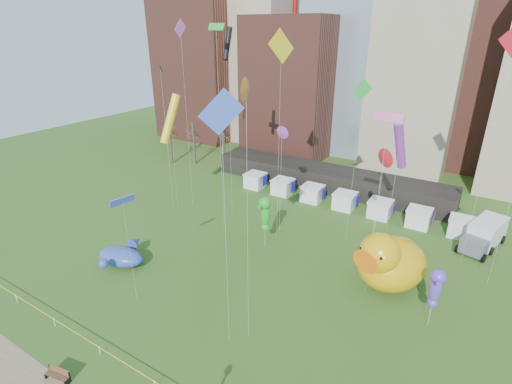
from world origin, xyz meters
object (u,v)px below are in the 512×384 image
Objects in this scene: park_bench at (58,374)px; seahorse_green at (265,212)px; big_duck at (389,261)px; box_truck at (485,234)px; whale_inflatable at (122,256)px; seahorse_purple at (436,286)px; small_duck at (391,275)px.

seahorse_green is at bearing 71.69° from park_bench.
big_duck is 1.19× the size of box_truck.
box_truck is at bearing 23.44° from whale_inflatable.
seahorse_purple is (4.60, -3.57, 1.21)m from big_duck.
big_duck is 1.61× the size of seahorse_purple.
seahorse_purple is at bearing -29.80° from small_duck.
park_bench is at bearing -92.13° from seahorse_green.
seahorse_purple is (18.68, -3.74, -0.44)m from seahorse_green.
whale_inflatable is (-25.49, -11.08, -1.95)m from big_duck.
big_duck reaches higher than seahorse_purple.
seahorse_purple is at bearing 0.38° from whale_inflatable.
whale_inflatable is (-11.42, -11.24, -3.60)m from seahorse_green.
seahorse_purple reaches higher than box_truck.
box_truck is (21.77, 13.83, -3.05)m from seahorse_green.
seahorse_purple is at bearing 32.25° from park_bench.
seahorse_green is 1.11× the size of seahorse_purple.
seahorse_green is 25.98m from box_truck.
seahorse_purple is at bearing -83.93° from box_truck.
big_duck is 1.51m from small_duck.
small_duck reaches higher than park_bench.
big_duck reaches higher than small_duck.
small_duck is at bearing 4.87° from seahorse_green.
box_truck is at bearing 81.32° from big_duck.
small_duck is at bearing 9.37° from whale_inflatable.
seahorse_green is 0.82× the size of box_truck.
seahorse_green reaches higher than seahorse_purple.
box_truck is (25.14, 37.82, 1.06)m from park_bench.
seahorse_green is 0.95× the size of whale_inflatable.
box_truck is (33.19, 25.07, 0.55)m from whale_inflatable.
park_bench is at bearing -106.07° from big_duck.
small_duck is 14.81m from seahorse_green.
park_bench is 0.26× the size of box_truck.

